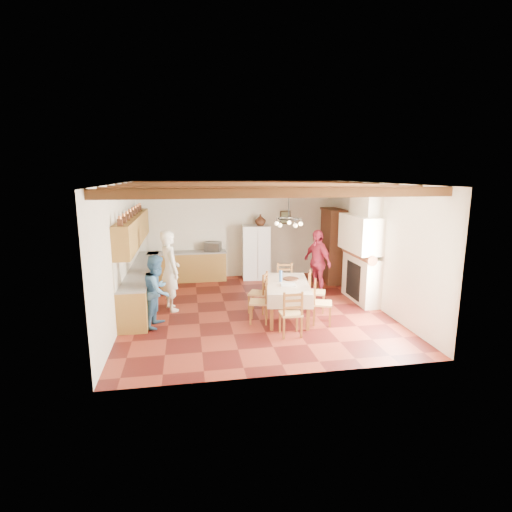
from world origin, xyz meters
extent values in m
cube|color=#45110F|center=(0.00, 0.00, -0.01)|extent=(6.00, 6.50, 0.02)
cube|color=beige|center=(0.00, 0.00, 3.01)|extent=(6.00, 6.50, 0.02)
cube|color=beige|center=(0.00, 3.26, 1.50)|extent=(6.00, 0.02, 3.00)
cube|color=beige|center=(0.00, -3.26, 1.50)|extent=(6.00, 0.02, 3.00)
cube|color=beige|center=(-3.01, 0.00, 1.50)|extent=(0.02, 6.50, 3.00)
cube|color=beige|center=(3.01, 0.00, 1.50)|extent=(0.02, 6.50, 3.00)
cube|color=brown|center=(-2.70, 1.05, 0.43)|extent=(0.60, 4.30, 0.86)
cube|color=brown|center=(-1.55, 2.95, 0.43)|extent=(2.30, 0.60, 0.86)
cube|color=slate|center=(-2.70, 1.05, 0.88)|extent=(0.62, 4.30, 0.04)
cube|color=slate|center=(-1.55, 2.95, 0.88)|extent=(2.34, 0.62, 0.04)
cube|color=beige|center=(-2.98, 1.05, 1.20)|extent=(0.03, 4.30, 0.60)
cube|color=beige|center=(-1.55, 3.23, 1.20)|extent=(2.30, 0.03, 0.60)
cube|color=brown|center=(-2.83, 1.05, 1.85)|extent=(0.35, 4.20, 0.70)
cube|color=#302514|center=(1.55, 3.23, 1.85)|extent=(0.34, 0.03, 0.42)
cube|color=white|center=(0.55, 2.89, 0.83)|extent=(0.88, 0.75, 1.66)
cube|color=beige|center=(0.66, -0.62, 0.78)|extent=(1.24, 1.97, 0.05)
cube|color=brown|center=(0.14, -1.35, 0.38)|extent=(0.08, 0.08, 0.76)
cube|color=brown|center=(0.89, -1.48, 0.38)|extent=(0.08, 0.08, 0.76)
cube|color=brown|center=(0.43, 0.25, 0.38)|extent=(0.08, 0.08, 0.76)
cube|color=brown|center=(1.18, 0.12, 0.38)|extent=(0.08, 0.08, 0.76)
torus|color=black|center=(0.66, -0.62, 2.25)|extent=(0.47, 0.47, 0.03)
imported|color=white|center=(-1.96, 0.33, 0.96)|extent=(0.67, 0.82, 1.93)
imported|color=#386694|center=(-2.19, -0.67, 0.78)|extent=(0.78, 0.89, 1.55)
imported|color=#BB2A49|center=(1.89, 1.01, 0.88)|extent=(0.76, 1.11, 1.75)
imported|color=silver|center=(-0.78, 2.95, 1.03)|extent=(0.56, 0.47, 0.27)
imported|color=#361810|center=(0.69, 2.89, 1.83)|extent=(0.36, 0.36, 0.34)
camera|label=1|loc=(-1.52, -9.03, 3.22)|focal=28.00mm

